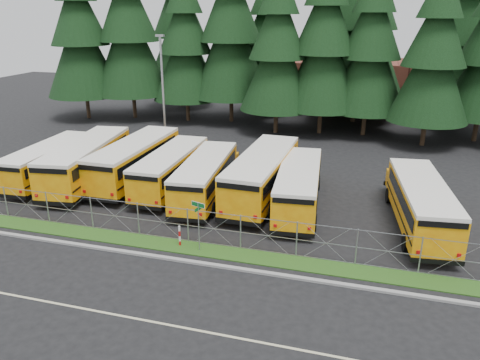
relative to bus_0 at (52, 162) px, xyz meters
The scene contains 29 objects.
ground 15.64m from the bus_0, 21.02° to the right, with size 120.00×120.00×0.00m, color black.
curb 16.99m from the bus_0, 30.85° to the right, with size 50.00×0.25×0.12m, color gray.
grass_verge 16.33m from the bus_0, 26.61° to the right, with size 50.00×1.40×0.06m, color #264B15.
road_lane_line 19.95m from the bus_0, 43.05° to the right, with size 50.00×0.12×0.01m, color beige.
chainlink_fence 15.97m from the bus_0, 24.37° to the right, with size 44.00×0.10×2.00m, color #999CA2, non-canonical shape.
brick_building 40.11m from the bus_0, 59.16° to the left, with size 22.00×10.00×6.00m, color brown.
bus_0 is the anchor object (origin of this frame).
bus_1 3.07m from the bus_0, ahead, with size 2.83×11.99×3.14m, color orange, non-canonical shape.
bus_2 6.47m from the bus_0, 14.27° to the left, with size 2.78×11.77×3.09m, color orange, non-canonical shape.
bus_3 9.45m from the bus_0, ahead, with size 2.52×10.67×2.80m, color orange, non-canonical shape.
bus_4 12.32m from the bus_0, ahead, with size 2.53×10.72×2.81m, color orange, non-canonical shape.
bus_5 16.04m from the bus_0, ahead, with size 2.85×12.09×3.17m, color orange, non-canonical shape.
bus_6 18.60m from the bus_0, ahead, with size 2.56×10.84×2.84m, color orange, non-canonical shape.
bus_east 25.82m from the bus_0, ahead, with size 2.60×11.02×2.89m, color orange, non-canonical shape.
street_sign 16.29m from the bus_0, 27.03° to the right, with size 0.81×0.53×2.81m.
striped_bollard 15.11m from the bus_0, 28.35° to the right, with size 0.11×0.11×1.20m, color #B20C0C.
light_standard 11.22m from the bus_0, 61.00° to the left, with size 0.70×0.35×10.14m.
conifer_0 23.01m from the bus_0, 116.26° to the left, with size 8.32×8.32×18.40m, color black, non-canonical shape.
conifer_1 23.15m from the bus_0, 101.86° to the left, with size 8.71×8.71×19.26m, color black, non-canonical shape.
conifer_2 22.67m from the bus_0, 84.17° to the left, with size 7.52×7.52×16.62m, color black, non-canonical shape.
conifer_3 24.94m from the bus_0, 72.27° to the left, with size 8.79×8.79×19.44m, color black, non-canonical shape.
conifer_4 23.90m from the bus_0, 55.10° to the left, with size 7.49×7.49×16.56m, color black, non-canonical shape.
conifer_5 27.43m from the bus_0, 48.50° to the left, with size 7.97×7.97×17.64m, color black, non-canonical shape.
conifer_6 30.62m from the bus_0, 42.68° to the left, with size 7.60×7.60×16.81m, color black, non-canonical shape.
conifer_7 33.38m from the bus_0, 32.92° to the left, with size 7.31×7.31×16.17m, color black, non-canonical shape.
conifer_10 30.23m from the bus_0, 93.36° to the left, with size 8.73×8.73×19.30m, color black, non-canonical shape.
conifer_11 30.02m from the bus_0, 70.23° to the left, with size 7.38×7.38×16.32m, color black, non-canonical shape.
conifer_12 34.64m from the bus_0, 51.83° to the left, with size 10.08×10.08×22.29m, color black, non-canonical shape.
conifer_13 42.19m from the bus_0, 40.35° to the left, with size 8.71×8.71×19.26m, color black, non-canonical shape.
Camera 1 is at (8.14, -22.45, 12.13)m, focal length 35.00 mm.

